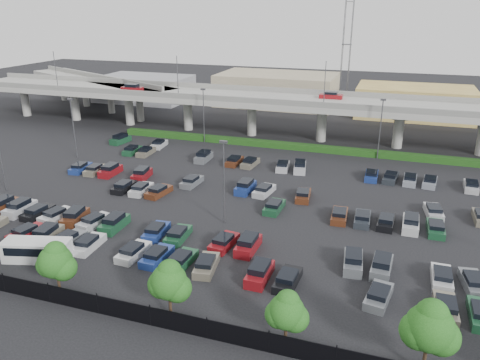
% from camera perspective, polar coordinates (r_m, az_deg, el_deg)
% --- Properties ---
extents(ground, '(280.00, 280.00, 0.00)m').
position_cam_1_polar(ground, '(63.61, 0.61, -2.28)').
color(ground, black).
extents(overpass, '(150.00, 13.00, 15.80)m').
position_cam_1_polar(overpass, '(91.39, 6.81, 9.23)').
color(overpass, gray).
rests_on(overpass, ground).
extents(on_ramp, '(50.93, 30.13, 8.80)m').
position_cam_1_polar(on_ramp, '(122.50, -16.92, 11.31)').
color(on_ramp, gray).
rests_on(on_ramp, ground).
extents(hedge, '(66.00, 1.60, 1.10)m').
position_cam_1_polar(hedge, '(86.21, 5.78, 4.19)').
color(hedge, '#143810').
rests_on(hedge, ground).
extents(fence, '(70.00, 0.10, 2.00)m').
position_cam_1_polar(fence, '(40.80, -12.21, -15.63)').
color(fence, black).
rests_on(fence, ground).
extents(tree_row, '(65.07, 3.66, 5.94)m').
position_cam_1_polar(tree_row, '(40.05, -10.47, -11.72)').
color(tree_row, '#332316').
rests_on(tree_row, ground).
extents(shuttle_bus, '(7.20, 4.01, 2.19)m').
position_cam_1_polar(shuttle_bus, '(52.68, -23.52, -7.78)').
color(shuttle_bus, silver).
rests_on(shuttle_bus, ground).
extents(parked_cars, '(62.99, 41.62, 1.67)m').
position_cam_1_polar(parked_cars, '(59.42, -2.34, -3.36)').
color(parked_cars, '#BEBDBF').
rests_on(parked_cars, ground).
extents(light_poles, '(66.90, 48.38, 10.30)m').
position_cam_1_polar(light_poles, '(64.58, -2.31, 3.94)').
color(light_poles, '#48494D').
rests_on(light_poles, ground).
extents(distant_buildings, '(138.00, 24.00, 9.00)m').
position_cam_1_polar(distant_buildings, '(119.57, 15.82, 9.70)').
color(distant_buildings, gray).
rests_on(distant_buildings, ground).
extents(comm_tower, '(2.40, 2.40, 30.00)m').
position_cam_1_polar(comm_tower, '(130.85, 12.91, 16.08)').
color(comm_tower, '#48494D').
rests_on(comm_tower, ground).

